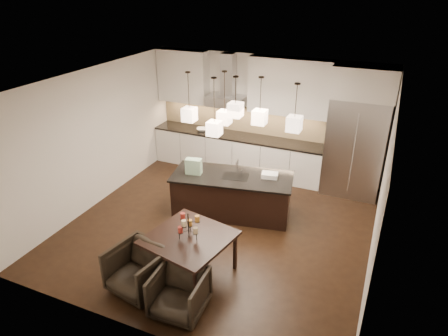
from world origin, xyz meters
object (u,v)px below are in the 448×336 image
at_px(dining_table, 190,255).
at_px(armchair_right, 179,293).
at_px(refrigerator, 355,147).
at_px(armchair_left, 138,270).
at_px(island_body, 232,195).

bearing_deg(dining_table, armchair_right, -61.54).
relative_size(refrigerator, armchair_left, 2.66).
bearing_deg(island_body, refrigerator, 30.90).
bearing_deg(dining_table, refrigerator, 74.07).
bearing_deg(armchair_right, dining_table, 104.18).
distance_m(refrigerator, dining_table, 4.37).
xyz_separation_m(armchair_left, armchair_right, (0.79, -0.16, -0.03)).
distance_m(island_body, armchair_left, 2.65).
height_order(armchair_left, armchair_right, armchair_left).
height_order(refrigerator, dining_table, refrigerator).
bearing_deg(island_body, armchair_right, -94.02).
relative_size(dining_table, armchair_left, 1.48).
height_order(island_body, dining_table, island_body).
bearing_deg(armchair_left, dining_table, 59.31).
relative_size(refrigerator, dining_table, 1.79).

